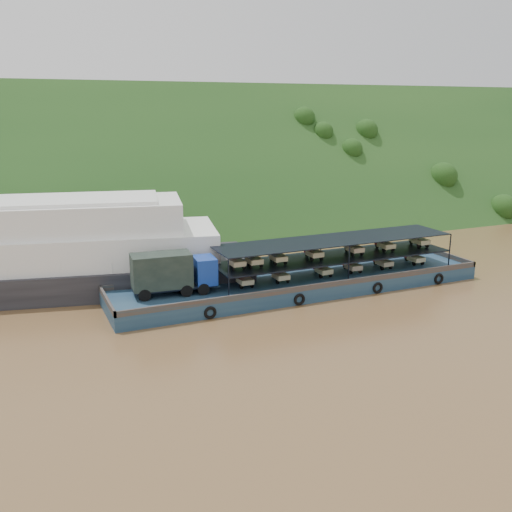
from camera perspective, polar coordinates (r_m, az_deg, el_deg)
name	(u,v)px	position (r m, az deg, el deg)	size (l,w,h in m)	color
ground	(290,296)	(51.15, 3.41, -4.02)	(160.00, 160.00, 0.00)	brown
hillside	(177,223)	(83.73, -7.88, 3.26)	(140.00, 28.00, 28.00)	#193D16
cargo_barge	(289,280)	(51.82, 3.35, -2.39)	(35.00, 7.18, 4.74)	#152F4B
passenger_ferry	(18,252)	(55.69, -22.71, 0.33)	(43.12, 19.08, 8.48)	black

